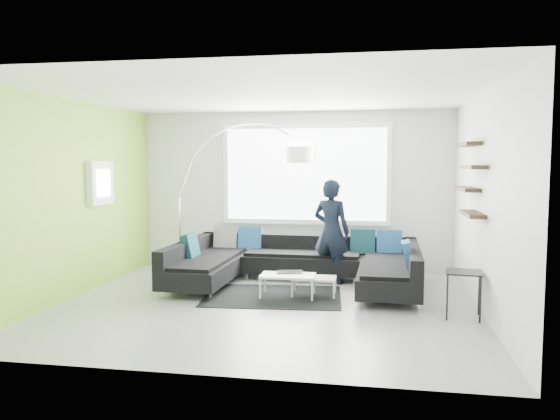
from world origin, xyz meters
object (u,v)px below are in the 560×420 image
object	(u,v)px
sectional_sofa	(296,265)
coffee_table	(301,285)
person	(331,231)
laptop	(290,273)
arc_lamp	(179,197)
side_table	(463,295)

from	to	relation	value
sectional_sofa	coffee_table	size ratio (longest dim) A/B	3.76
person	laptop	xyz separation A→B (m)	(-0.51, -0.97, -0.49)
sectional_sofa	arc_lamp	xyz separation A→B (m)	(-2.19, 0.92, 0.96)
side_table	person	size ratio (longest dim) A/B	0.35
coffee_table	arc_lamp	size ratio (longest dim) A/B	0.38
coffee_table	side_table	world-z (taller)	side_table
sectional_sofa	person	size ratio (longest dim) A/B	2.26
sectional_sofa	side_table	distance (m)	2.58
side_table	laptop	xyz separation A→B (m)	(-2.27, 0.72, 0.05)
side_table	laptop	world-z (taller)	side_table
coffee_table	person	bearing A→B (deg)	68.84
coffee_table	laptop	world-z (taller)	laptop
coffee_table	person	size ratio (longest dim) A/B	0.60
side_table	coffee_table	bearing A→B (deg)	161.42
sectional_sofa	person	distance (m)	0.83
person	laptop	distance (m)	1.20
arc_lamp	sectional_sofa	bearing A→B (deg)	-34.32
sectional_sofa	laptop	distance (m)	0.52
coffee_table	laptop	size ratio (longest dim) A/B	2.34
person	arc_lamp	bearing A→B (deg)	10.96
side_table	laptop	bearing A→B (deg)	162.38
arc_lamp	side_table	distance (m)	5.05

